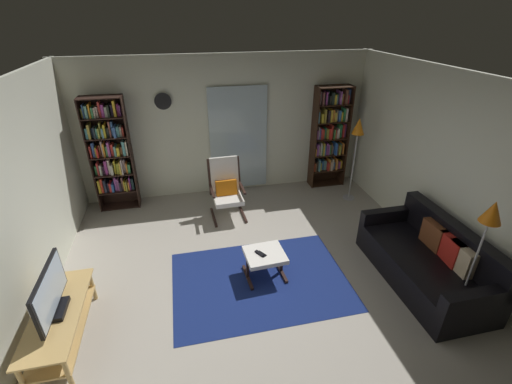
{
  "coord_description": "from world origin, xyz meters",
  "views": [
    {
      "loc": [
        -0.83,
        -3.4,
        3.27
      ],
      "look_at": [
        0.18,
        1.11,
        0.82
      ],
      "focal_mm": 24.38,
      "sensor_mm": 36.0,
      "label": 1
    }
  ],
  "objects_px": {
    "wall_clock": "(163,101)",
    "lounge_armchair": "(226,187)",
    "cell_phone": "(261,254)",
    "television": "(51,294)",
    "bookshelf_near_tv": "(110,152)",
    "floor_lamp_by_shelf": "(358,133)",
    "leather_sofa": "(428,261)",
    "bookshelf_near_sofa": "(329,135)",
    "tv_stand": "(61,321)",
    "ottoman": "(265,257)",
    "tv_remote": "(259,253)",
    "floor_lamp_by_sofa": "(489,223)"
  },
  "relations": [
    {
      "from": "tv_stand",
      "to": "lounge_armchair",
      "type": "xyz_separation_m",
      "value": [
        2.13,
        2.3,
        0.24
      ]
    },
    {
      "from": "tv_remote",
      "to": "cell_phone",
      "type": "xyz_separation_m",
      "value": [
        0.02,
        -0.02,
        -0.0
      ]
    },
    {
      "from": "tv_remote",
      "to": "floor_lamp_by_sofa",
      "type": "relative_size",
      "value": 0.09
    },
    {
      "from": "floor_lamp_by_shelf",
      "to": "tv_stand",
      "type": "bearing_deg",
      "value": -152.53
    },
    {
      "from": "ottoman",
      "to": "television",
      "type": "bearing_deg",
      "value": -166.82
    },
    {
      "from": "bookshelf_near_tv",
      "to": "floor_lamp_by_sofa",
      "type": "distance_m",
      "value": 5.59
    },
    {
      "from": "ottoman",
      "to": "tv_stand",
      "type": "bearing_deg",
      "value": -166.88
    },
    {
      "from": "floor_lamp_by_shelf",
      "to": "lounge_armchair",
      "type": "bearing_deg",
      "value": -178.82
    },
    {
      "from": "bookshelf_near_tv",
      "to": "bookshelf_near_sofa",
      "type": "bearing_deg",
      "value": 0.71
    },
    {
      "from": "bookshelf_near_sofa",
      "to": "cell_phone",
      "type": "height_order",
      "value": "bookshelf_near_sofa"
    },
    {
      "from": "television",
      "to": "floor_lamp_by_shelf",
      "type": "bearing_deg",
      "value": 27.5
    },
    {
      "from": "ottoman",
      "to": "tv_remote",
      "type": "relative_size",
      "value": 3.79
    },
    {
      "from": "cell_phone",
      "to": "tv_remote",
      "type": "bearing_deg",
      "value": 111.72
    },
    {
      "from": "bookshelf_near_tv",
      "to": "floor_lamp_by_shelf",
      "type": "height_order",
      "value": "bookshelf_near_tv"
    },
    {
      "from": "bookshelf_near_sofa",
      "to": "floor_lamp_by_sofa",
      "type": "height_order",
      "value": "bookshelf_near_sofa"
    },
    {
      "from": "cell_phone",
      "to": "wall_clock",
      "type": "relative_size",
      "value": 0.48
    },
    {
      "from": "television",
      "to": "bookshelf_near_sofa",
      "type": "xyz_separation_m",
      "value": [
        4.31,
        3.06,
        0.38
      ]
    },
    {
      "from": "tv_stand",
      "to": "floor_lamp_by_shelf",
      "type": "xyz_separation_m",
      "value": [
        4.52,
        2.35,
        1.01
      ]
    },
    {
      "from": "floor_lamp_by_sofa",
      "to": "ottoman",
      "type": "bearing_deg",
      "value": 152.32
    },
    {
      "from": "cell_phone",
      "to": "wall_clock",
      "type": "distance_m",
      "value": 3.23
    },
    {
      "from": "tv_stand",
      "to": "bookshelf_near_tv",
      "type": "bearing_deg",
      "value": 85.43
    },
    {
      "from": "television",
      "to": "floor_lamp_by_sofa",
      "type": "height_order",
      "value": "floor_lamp_by_sofa"
    },
    {
      "from": "wall_clock",
      "to": "lounge_armchair",
      "type": "bearing_deg",
      "value": -44.36
    },
    {
      "from": "television",
      "to": "leather_sofa",
      "type": "height_order",
      "value": "television"
    },
    {
      "from": "lounge_armchair",
      "to": "tv_stand",
      "type": "bearing_deg",
      "value": -132.8
    },
    {
      "from": "bookshelf_near_sofa",
      "to": "ottoman",
      "type": "xyz_separation_m",
      "value": [
        -1.92,
        -2.5,
        -0.75
      ]
    },
    {
      "from": "leather_sofa",
      "to": "lounge_armchair",
      "type": "bearing_deg",
      "value": 135.83
    },
    {
      "from": "ottoman",
      "to": "tv_remote",
      "type": "distance_m",
      "value": 0.11
    },
    {
      "from": "television",
      "to": "leather_sofa",
      "type": "bearing_deg",
      "value": 0.18
    },
    {
      "from": "tv_stand",
      "to": "floor_lamp_by_shelf",
      "type": "bearing_deg",
      "value": 27.47
    },
    {
      "from": "floor_lamp_by_sofa",
      "to": "wall_clock",
      "type": "relative_size",
      "value": 5.26
    },
    {
      "from": "bookshelf_near_sofa",
      "to": "tv_remote",
      "type": "bearing_deg",
      "value": -128.57
    },
    {
      "from": "tv_stand",
      "to": "leather_sofa",
      "type": "xyz_separation_m",
      "value": [
        4.49,
        0.01,
        0.0
      ]
    },
    {
      "from": "cell_phone",
      "to": "floor_lamp_by_sofa",
      "type": "xyz_separation_m",
      "value": [
        2.19,
        -1.1,
        0.87
      ]
    },
    {
      "from": "tv_stand",
      "to": "bookshelf_near_sofa",
      "type": "bearing_deg",
      "value": 35.36
    },
    {
      "from": "bookshelf_near_sofa",
      "to": "tv_stand",
      "type": "bearing_deg",
      "value": -144.64
    },
    {
      "from": "tv_stand",
      "to": "floor_lamp_by_sofa",
      "type": "xyz_separation_m",
      "value": [
        4.53,
        -0.56,
        0.96
      ]
    },
    {
      "from": "ottoman",
      "to": "cell_phone",
      "type": "height_order",
      "value": "cell_phone"
    },
    {
      "from": "bookshelf_near_sofa",
      "to": "tv_remote",
      "type": "relative_size",
      "value": 13.94
    },
    {
      "from": "bookshelf_near_sofa",
      "to": "television",
      "type": "bearing_deg",
      "value": -144.61
    },
    {
      "from": "ottoman",
      "to": "floor_lamp_by_shelf",
      "type": "xyz_separation_m",
      "value": [
        2.13,
        1.79,
        1.0
      ]
    },
    {
      "from": "lounge_armchair",
      "to": "tv_remote",
      "type": "relative_size",
      "value": 7.1
    },
    {
      "from": "television",
      "to": "floor_lamp_by_shelf",
      "type": "distance_m",
      "value": 5.13
    },
    {
      "from": "lounge_armchair",
      "to": "television",
      "type": "bearing_deg",
      "value": -132.75
    },
    {
      "from": "tv_stand",
      "to": "television",
      "type": "bearing_deg",
      "value": -40.32
    },
    {
      "from": "television",
      "to": "bookshelf_near_tv",
      "type": "height_order",
      "value": "bookshelf_near_tv"
    },
    {
      "from": "television",
      "to": "leather_sofa",
      "type": "xyz_separation_m",
      "value": [
        4.49,
        0.01,
        -0.39
      ]
    },
    {
      "from": "bookshelf_near_sofa",
      "to": "leather_sofa",
      "type": "height_order",
      "value": "bookshelf_near_sofa"
    },
    {
      "from": "cell_phone",
      "to": "wall_clock",
      "type": "height_order",
      "value": "wall_clock"
    },
    {
      "from": "tv_stand",
      "to": "leather_sofa",
      "type": "relative_size",
      "value": 0.69
    }
  ]
}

